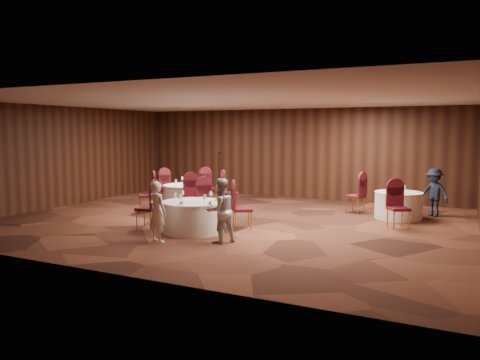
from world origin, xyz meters
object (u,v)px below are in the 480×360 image
at_px(man_c, 434,192).
at_px(woman_a, 157,212).
at_px(mic_stand, 219,183).
at_px(table_main, 193,217).
at_px(table_right, 398,205).
at_px(woman_b, 220,211).
at_px(table_left, 187,196).

bearing_deg(man_c, woman_a, -104.23).
height_order(mic_stand, man_c, mic_stand).
relative_size(table_main, table_right, 1.16).
relative_size(table_main, woman_a, 1.12).
bearing_deg(mic_stand, man_c, -7.14).
height_order(mic_stand, woman_a, mic_stand).
height_order(woman_b, man_c, woman_b).
bearing_deg(man_c, table_right, -109.85).
relative_size(table_right, man_c, 0.94).
bearing_deg(woman_a, table_main, -83.40).
distance_m(table_left, mic_stand, 2.86).
bearing_deg(mic_stand, table_right, -14.76).
xyz_separation_m(table_left, woman_a, (1.82, -4.06, 0.29)).
height_order(table_right, mic_stand, mic_stand).
bearing_deg(woman_a, mic_stand, -57.60).
relative_size(woman_b, man_c, 1.02).
relative_size(table_main, table_left, 1.01).
bearing_deg(table_main, mic_stand, 112.86).
xyz_separation_m(table_main, man_c, (5.02, 4.76, 0.31)).
bearing_deg(table_main, woman_b, -30.20).
relative_size(table_main, man_c, 1.09).
xyz_separation_m(table_left, man_c, (7.00, 1.90, 0.31)).
relative_size(woman_a, man_c, 0.97).
bearing_deg(man_c, table_left, -138.04).
xyz_separation_m(woman_a, man_c, (5.18, 5.96, 0.02)).
bearing_deg(table_main, table_left, 124.79).
relative_size(mic_stand, man_c, 1.20).
relative_size(table_left, man_c, 1.08).
height_order(table_left, woman_b, woman_b).
bearing_deg(table_right, mic_stand, 165.24).
bearing_deg(table_left, table_right, 10.11).
bearing_deg(mic_stand, woman_a, -72.04).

